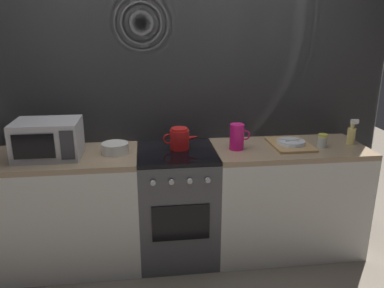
{
  "coord_description": "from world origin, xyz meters",
  "views": [
    {
      "loc": [
        -0.23,
        -2.77,
        1.83
      ],
      "look_at": [
        0.12,
        0.0,
        0.95
      ],
      "focal_mm": 35.92,
      "sensor_mm": 36.0,
      "label": 1
    }
  ],
  "objects_px": {
    "kettle": "(180,139)",
    "spice_jar": "(322,141)",
    "mixing_bowl": "(115,148)",
    "stove_unit": "(177,204)",
    "spray_bottle": "(351,134)",
    "dish_pile": "(291,144)",
    "pitcher": "(237,137)",
    "microwave": "(48,139)"
  },
  "relations": [
    {
      "from": "microwave",
      "to": "spice_jar",
      "type": "relative_size",
      "value": 4.38
    },
    {
      "from": "stove_unit",
      "to": "microwave",
      "type": "bearing_deg",
      "value": -178.91
    },
    {
      "from": "kettle",
      "to": "mixing_bowl",
      "type": "distance_m",
      "value": 0.49
    },
    {
      "from": "spice_jar",
      "to": "spray_bottle",
      "type": "relative_size",
      "value": 0.52
    },
    {
      "from": "spice_jar",
      "to": "pitcher",
      "type": "bearing_deg",
      "value": 177.82
    },
    {
      "from": "stove_unit",
      "to": "kettle",
      "type": "bearing_deg",
      "value": 59.7
    },
    {
      "from": "pitcher",
      "to": "spray_bottle",
      "type": "height_order",
      "value": "spray_bottle"
    },
    {
      "from": "mixing_bowl",
      "to": "dish_pile",
      "type": "distance_m",
      "value": 1.37
    },
    {
      "from": "kettle",
      "to": "spray_bottle",
      "type": "bearing_deg",
      "value": -1.94
    },
    {
      "from": "spray_bottle",
      "to": "spice_jar",
      "type": "bearing_deg",
      "value": -169.61
    },
    {
      "from": "microwave",
      "to": "spray_bottle",
      "type": "xyz_separation_m",
      "value": [
        2.34,
        0.02,
        -0.06
      ]
    },
    {
      "from": "microwave",
      "to": "pitcher",
      "type": "distance_m",
      "value": 1.4
    },
    {
      "from": "kettle",
      "to": "spice_jar",
      "type": "distance_m",
      "value": 1.12
    },
    {
      "from": "stove_unit",
      "to": "spray_bottle",
      "type": "height_order",
      "value": "spray_bottle"
    },
    {
      "from": "pitcher",
      "to": "dish_pile",
      "type": "height_order",
      "value": "pitcher"
    },
    {
      "from": "stove_unit",
      "to": "pitcher",
      "type": "xyz_separation_m",
      "value": [
        0.47,
        -0.02,
        0.55
      ]
    },
    {
      "from": "spice_jar",
      "to": "stove_unit",
      "type": "bearing_deg",
      "value": 177.81
    },
    {
      "from": "stove_unit",
      "to": "kettle",
      "type": "xyz_separation_m",
      "value": [
        0.03,
        0.05,
        0.53
      ]
    },
    {
      "from": "mixing_bowl",
      "to": "spice_jar",
      "type": "height_order",
      "value": "spice_jar"
    },
    {
      "from": "spray_bottle",
      "to": "stove_unit",
      "type": "bearing_deg",
      "value": -179.82
    },
    {
      "from": "microwave",
      "to": "kettle",
      "type": "distance_m",
      "value": 0.96
    },
    {
      "from": "mixing_bowl",
      "to": "pitcher",
      "type": "height_order",
      "value": "pitcher"
    },
    {
      "from": "mixing_bowl",
      "to": "spray_bottle",
      "type": "xyz_separation_m",
      "value": [
        1.87,
        0.0,
        0.04
      ]
    },
    {
      "from": "microwave",
      "to": "dish_pile",
      "type": "xyz_separation_m",
      "value": [
        1.84,
        0.03,
        -0.12
      ]
    },
    {
      "from": "spray_bottle",
      "to": "dish_pile",
      "type": "bearing_deg",
      "value": 179.34
    },
    {
      "from": "stove_unit",
      "to": "mixing_bowl",
      "type": "height_order",
      "value": "mixing_bowl"
    },
    {
      "from": "pitcher",
      "to": "microwave",
      "type": "bearing_deg",
      "value": 179.99
    },
    {
      "from": "dish_pile",
      "to": "spice_jar",
      "type": "xyz_separation_m",
      "value": [
        0.24,
        -0.05,
        0.03
      ]
    },
    {
      "from": "stove_unit",
      "to": "pitcher",
      "type": "distance_m",
      "value": 0.72
    },
    {
      "from": "dish_pile",
      "to": "microwave",
      "type": "bearing_deg",
      "value": -179.13
    },
    {
      "from": "stove_unit",
      "to": "mixing_bowl",
      "type": "relative_size",
      "value": 4.5
    },
    {
      "from": "spice_jar",
      "to": "mixing_bowl",
      "type": "bearing_deg",
      "value": 178.39
    },
    {
      "from": "dish_pile",
      "to": "spray_bottle",
      "type": "height_order",
      "value": "spray_bottle"
    },
    {
      "from": "pitcher",
      "to": "spice_jar",
      "type": "xyz_separation_m",
      "value": [
        0.68,
        -0.03,
        -0.05
      ]
    },
    {
      "from": "stove_unit",
      "to": "spray_bottle",
      "type": "bearing_deg",
      "value": 0.18
    },
    {
      "from": "kettle",
      "to": "spice_jar",
      "type": "bearing_deg",
      "value": -4.86
    },
    {
      "from": "kettle",
      "to": "spice_jar",
      "type": "relative_size",
      "value": 2.71
    },
    {
      "from": "microwave",
      "to": "spice_jar",
      "type": "bearing_deg",
      "value": -0.72
    },
    {
      "from": "dish_pile",
      "to": "mixing_bowl",
      "type": "bearing_deg",
      "value": -179.63
    },
    {
      "from": "stove_unit",
      "to": "dish_pile",
      "type": "xyz_separation_m",
      "value": [
        0.91,
        0.01,
        0.47
      ]
    },
    {
      "from": "kettle",
      "to": "spray_bottle",
      "type": "relative_size",
      "value": 1.4
    },
    {
      "from": "pitcher",
      "to": "dish_pile",
      "type": "distance_m",
      "value": 0.45
    }
  ]
}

